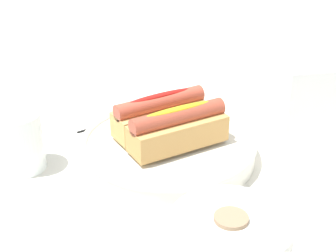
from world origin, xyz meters
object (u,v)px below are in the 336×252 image
hotdog_front (160,114)px  water_glass (21,144)px  chopstick_far (145,111)px  serving_bowl (168,147)px  chopstick_near (131,116)px  napkin_box (315,114)px  hotdog_back (176,129)px

hotdog_front → water_glass: (0.21, -0.01, -0.02)m
hotdog_front → chopstick_far: hotdog_front is taller
serving_bowl → water_glass: size_ratio=3.04×
chopstick_near → chopstick_far: 0.03m
serving_bowl → napkin_box: 0.23m
hotdog_back → chopstick_near: (0.02, -0.19, -0.06)m
hotdog_front → chopstick_near: bearing=-83.2°
serving_bowl → water_glass: (0.22, -0.04, 0.02)m
serving_bowl → chopstick_near: size_ratio=1.25×
serving_bowl → hotdog_front: size_ratio=1.74×
serving_bowl → hotdog_front: (0.00, -0.03, 0.04)m
napkin_box → chopstick_far: bearing=-42.7°
napkin_box → water_glass: bearing=-6.7°
serving_bowl → napkin_box: (-0.21, 0.06, 0.06)m
serving_bowl → hotdog_front: hotdog_front is taller
hotdog_front → napkin_box: bearing=157.5°
chopstick_near → serving_bowl: bearing=79.1°
serving_bowl → chopstick_far: bearing=-93.3°
hotdog_front → chopstick_near: (0.02, -0.13, -0.06)m
chopstick_near → chopstick_far: bearing=-176.2°
water_glass → napkin_box: napkin_box is taller
hotdog_front → chopstick_near: 0.15m
chopstick_near → chopstick_far: same height
hotdog_back → water_glass: bearing=-16.3°
hotdog_back → water_glass: (0.22, -0.06, -0.02)m
water_glass → napkin_box: size_ratio=0.60×
serving_bowl → napkin_box: napkin_box is taller
hotdog_front → chopstick_far: 0.16m
water_glass → napkin_box: bearing=166.8°
napkin_box → chopstick_far: size_ratio=0.68×
serving_bowl → chopstick_far: size_ratio=1.25×
serving_bowl → hotdog_back: size_ratio=1.74×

